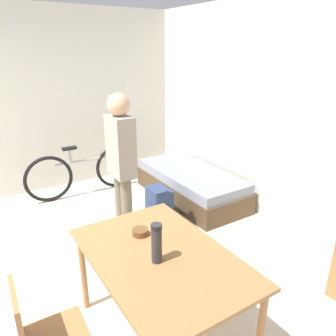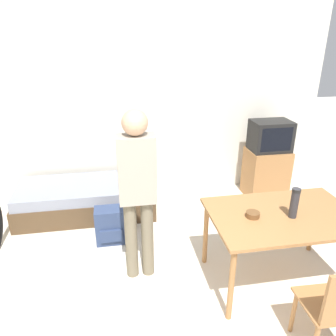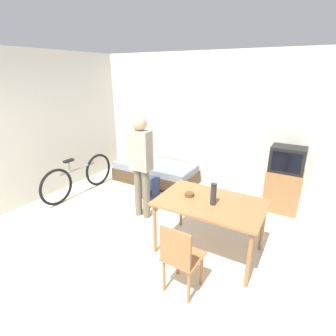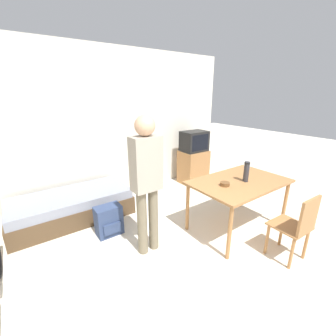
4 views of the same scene
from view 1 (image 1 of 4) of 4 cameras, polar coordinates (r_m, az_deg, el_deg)
name	(u,v)px [view 1 (image 1 of 4)]	position (r m, az deg, el deg)	size (l,w,h in m)	color
wall_back	(262,112)	(4.32, 16.08, 9.30)	(5.50, 0.06, 2.70)	silver
wall_left	(72,100)	(5.36, -16.31, 11.30)	(0.06, 4.34, 2.70)	silver
daybed	(190,185)	(4.85, 3.93, -2.90)	(1.80, 0.82, 0.43)	#4C3823
dining_table	(161,264)	(2.41, -1.29, -16.40)	(1.35, 0.88, 0.75)	#9E6B3D
bicycle	(84,172)	(5.08, -14.36, -0.64)	(0.09, 1.73, 0.77)	black
person_standing	(121,162)	(3.44, -8.12, 1.11)	(0.34, 0.23, 1.70)	#6B604C
thermos_flask	(157,241)	(2.22, -2.01, -12.67)	(0.08, 0.08, 0.28)	#2D2D33
mate_bowl	(140,232)	(2.58, -4.85, -11.06)	(0.12, 0.12, 0.05)	brown
backpack	(159,205)	(4.23, -1.59, -6.40)	(0.36, 0.25, 0.43)	navy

